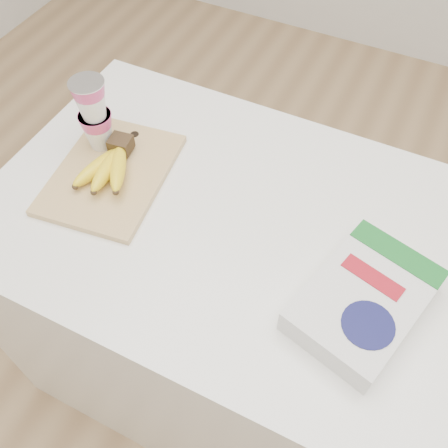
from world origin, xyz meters
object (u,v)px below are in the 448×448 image
at_px(cutting_board, 111,174).
at_px(yogurt_stack, 94,113).
at_px(cereal_box, 364,300).
at_px(table, 231,307).
at_px(bananas, 109,165).

height_order(cutting_board, yogurt_stack, yogurt_stack).
relative_size(yogurt_stack, cereal_box, 0.58).
bearing_deg(cutting_board, cereal_box, -14.38).
relative_size(table, yogurt_stack, 6.05).
bearing_deg(yogurt_stack, bananas, -43.18).
height_order(cutting_board, bananas, bananas).
relative_size(bananas, cereal_box, 0.58).
bearing_deg(cutting_board, table, -4.96).
bearing_deg(table, cutting_board, -177.53).
height_order(table, cutting_board, cutting_board).
height_order(yogurt_stack, cereal_box, yogurt_stack).
relative_size(cutting_board, cereal_box, 1.04).
xyz_separation_m(bananas, yogurt_stack, (-0.07, 0.06, 0.07)).
bearing_deg(yogurt_stack, table, -7.71).
height_order(table, yogurt_stack, yogurt_stack).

